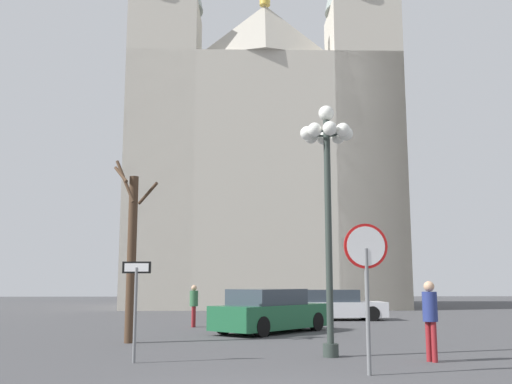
{
  "coord_description": "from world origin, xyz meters",
  "views": [
    {
      "loc": [
        -0.42,
        -8.08,
        1.71
      ],
      "look_at": [
        0.47,
        16.11,
        5.46
      ],
      "focal_mm": 40.64,
      "sensor_mm": 36.0,
      "label": 1
    }
  ],
  "objects": [
    {
      "name": "pedestrian_walking",
      "position": [
        -1.97,
        14.41,
        0.95
      ],
      "size": [
        0.32,
        0.32,
        1.57
      ],
      "color": "maroon",
      "rests_on": "ground"
    },
    {
      "name": "parked_car_near_green",
      "position": [
        0.8,
        11.92,
        0.69
      ],
      "size": [
        4.3,
        4.51,
        1.46
      ],
      "color": "#1E5B38",
      "rests_on": "ground"
    },
    {
      "name": "cathedral",
      "position": [
        1.53,
        31.2,
        10.85
      ],
      "size": [
        18.05,
        11.42,
        33.06
      ],
      "color": "#BCB5A5",
      "rests_on": "ground"
    },
    {
      "name": "street_lamp",
      "position": [
        1.79,
        5.48,
        4.31
      ],
      "size": [
        1.29,
        1.29,
        5.95
      ],
      "color": "#2D3833",
      "rests_on": "ground"
    },
    {
      "name": "one_way_arrow_sign",
      "position": [
        -2.55,
        4.66,
        1.37
      ],
      "size": [
        0.63,
        0.07,
        2.14
      ],
      "color": "slate",
      "rests_on": "ground"
    },
    {
      "name": "stop_sign",
      "position": [
        2.07,
        2.85,
        1.99
      ],
      "size": [
        0.85,
        0.12,
        2.8
      ],
      "color": "slate",
      "rests_on": "ground"
    },
    {
      "name": "bare_tree",
      "position": [
        -3.39,
        8.72,
        2.55
      ],
      "size": [
        1.35,
        1.34,
        5.21
      ],
      "color": "#473323",
      "rests_on": "ground"
    },
    {
      "name": "pedestrian_standing",
      "position": [
        3.83,
        4.6,
        1.04
      ],
      "size": [
        0.32,
        0.32,
        1.72
      ],
      "color": "maroon",
      "rests_on": "ground"
    },
    {
      "name": "parked_car_far_white",
      "position": [
        3.97,
        18.29,
        0.64
      ],
      "size": [
        4.61,
        1.88,
        1.35
      ],
      "color": "silver",
      "rests_on": "ground"
    }
  ]
}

